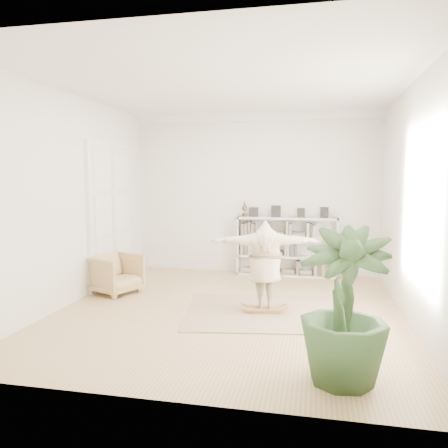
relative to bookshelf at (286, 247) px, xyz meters
name	(u,v)px	position (x,y,z in m)	size (l,w,h in m)	color
floor	(229,310)	(-0.74, -2.82, -0.64)	(6.00, 6.00, 0.00)	#9F7B52
room_shell	(255,117)	(-0.74, 0.12, 2.87)	(6.00, 6.00, 6.00)	silver
doors	(111,216)	(-3.45, -1.52, 0.76)	(0.09, 1.78, 2.92)	white
bookshelf	(286,247)	(0.00, 0.00, 0.00)	(2.20, 0.35, 1.64)	silver
armchair	(116,274)	(-3.04, -2.19, -0.27)	(0.79, 0.81, 0.74)	#A78258
rug	(264,312)	(-0.17, -2.81, -0.63)	(2.50, 2.00, 0.02)	tan
rocker_board	(264,308)	(-0.17, -2.81, -0.57)	(0.55, 0.38, 0.11)	olive
person	(265,262)	(-0.17, -2.81, 0.19)	(1.72, 0.47, 1.40)	beige
houseplant	(344,306)	(0.92, -5.05, 0.19)	(0.93, 0.93, 1.66)	#2E4A25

